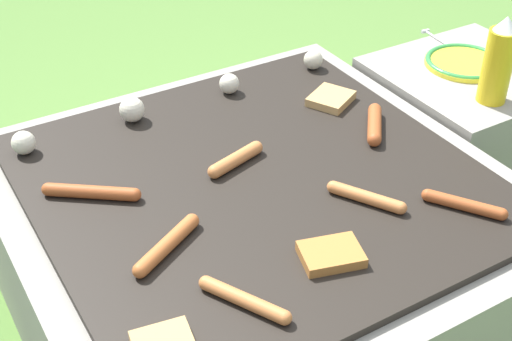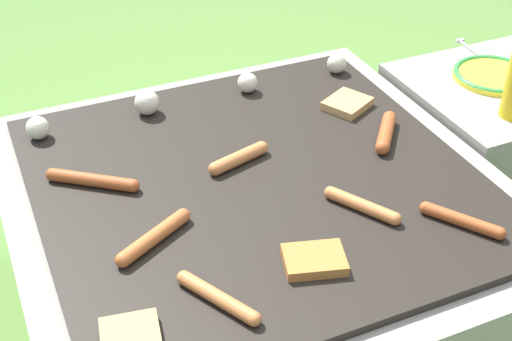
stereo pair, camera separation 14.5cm
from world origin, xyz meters
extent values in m
plane|color=#567F38|center=(0.00, 0.00, 0.00)|extent=(14.00, 14.00, 0.00)
cube|color=gray|center=(0.00, 0.00, 0.21)|extent=(0.99, 0.99, 0.43)
cube|color=black|center=(0.00, 0.00, 0.44)|extent=(0.87, 0.87, 0.02)
cube|color=gray|center=(0.73, 0.12, 0.22)|extent=(0.45, 0.44, 0.45)
cylinder|color=#C6753D|center=(-0.01, 0.06, 0.46)|extent=(0.13, 0.06, 0.03)
sphere|color=#C6753D|center=(-0.07, 0.05, 0.46)|extent=(0.03, 0.03, 0.03)
sphere|color=#C6753D|center=(0.05, 0.08, 0.46)|extent=(0.03, 0.03, 0.03)
cylinder|color=#A34C23|center=(0.33, 0.02, 0.46)|extent=(0.11, 0.12, 0.03)
sphere|color=#A34C23|center=(0.37, 0.07, 0.46)|extent=(0.03, 0.03, 0.03)
sphere|color=#A34C23|center=(0.28, -0.03, 0.46)|extent=(0.03, 0.03, 0.03)
cylinder|color=#A34C23|center=(0.29, -0.29, 0.46)|extent=(0.10, 0.13, 0.02)
sphere|color=#A34C23|center=(0.33, -0.35, 0.46)|extent=(0.02, 0.02, 0.02)
sphere|color=#A34C23|center=(0.25, -0.23, 0.46)|extent=(0.02, 0.02, 0.02)
cylinder|color=#C6753D|center=(-0.20, -0.30, 0.46)|extent=(0.09, 0.15, 0.02)
sphere|color=#C6753D|center=(-0.16, -0.36, 0.46)|extent=(0.02, 0.02, 0.02)
sphere|color=#C6753D|center=(-0.23, -0.23, 0.46)|extent=(0.02, 0.02, 0.02)
cylinder|color=#B7602D|center=(-0.25, -0.11, 0.46)|extent=(0.15, 0.10, 0.03)
sphere|color=#B7602D|center=(-0.32, -0.15, 0.46)|extent=(0.03, 0.03, 0.03)
sphere|color=#B7602D|center=(-0.18, -0.07, 0.46)|extent=(0.03, 0.03, 0.03)
cylinder|color=#C6753D|center=(0.14, -0.18, 0.46)|extent=(0.09, 0.13, 0.03)
sphere|color=#C6753D|center=(0.18, -0.24, 0.46)|extent=(0.03, 0.03, 0.03)
sphere|color=#C6753D|center=(0.11, -0.12, 0.46)|extent=(0.03, 0.03, 0.03)
cylinder|color=#A34C23|center=(-0.31, 0.11, 0.46)|extent=(0.16, 0.13, 0.03)
sphere|color=#A34C23|center=(-0.24, 0.06, 0.46)|extent=(0.03, 0.03, 0.03)
sphere|color=#A34C23|center=(-0.38, 0.16, 0.46)|extent=(0.03, 0.03, 0.03)
cube|color=#B27033|center=(-0.01, -0.28, 0.46)|extent=(0.13, 0.11, 0.02)
cube|color=tan|center=(0.32, 0.18, 0.46)|extent=(0.13, 0.12, 0.02)
sphere|color=beige|center=(-0.38, 0.34, 0.47)|extent=(0.05, 0.05, 0.05)
sphere|color=beige|center=(-0.13, 0.34, 0.47)|extent=(0.06, 0.06, 0.06)
sphere|color=beige|center=(0.13, 0.34, 0.47)|extent=(0.05, 0.05, 0.05)
sphere|color=beige|center=(0.38, 0.35, 0.47)|extent=(0.05, 0.05, 0.05)
cylinder|color=yellow|center=(0.73, 0.16, 0.45)|extent=(0.21, 0.21, 0.01)
torus|color=#338C3F|center=(0.73, 0.16, 0.46)|extent=(0.20, 0.20, 0.01)
cylinder|color=gold|center=(0.65, -0.01, 0.54)|extent=(0.07, 0.07, 0.18)
cone|color=white|center=(0.65, -0.01, 0.64)|extent=(0.06, 0.06, 0.03)
cylinder|color=silver|center=(0.78, 0.28, 0.45)|extent=(0.02, 0.18, 0.01)
cube|color=silver|center=(0.79, 0.37, 0.45)|extent=(0.02, 0.01, 0.01)
camera|label=1|loc=(-0.61, -1.02, 1.30)|focal=50.00mm
camera|label=2|loc=(-0.48, -1.08, 1.30)|focal=50.00mm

